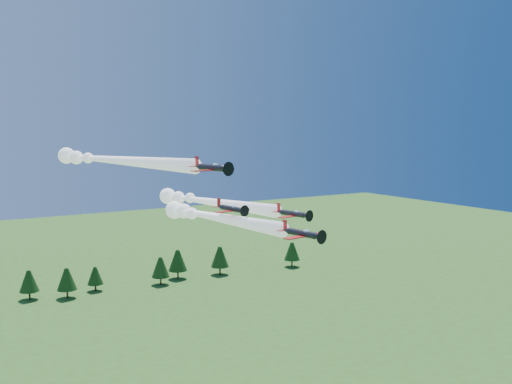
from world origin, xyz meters
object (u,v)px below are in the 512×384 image
plane_left (112,160)px  plane_right (207,201)px  plane_lead (211,216)px  plane_slot (231,209)px

plane_left → plane_right: 21.67m
plane_lead → plane_slot: size_ratio=5.25×
plane_lead → plane_slot: bearing=-93.1°
plane_slot → plane_left: bearing=111.6°
plane_lead → plane_left: bearing=117.6°
plane_lead → plane_slot: plane_slot is taller
plane_lead → plane_left: 24.24m
plane_lead → plane_left: size_ratio=0.74×
plane_left → plane_slot: size_ratio=7.14×
plane_lead → plane_right: 14.61m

